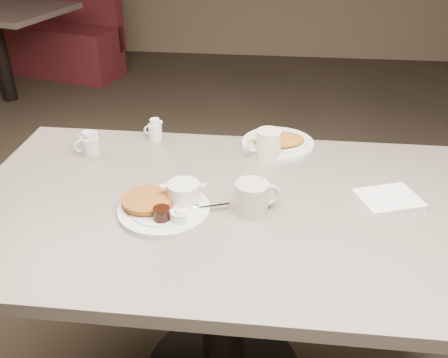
# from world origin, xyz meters

# --- Properties ---
(diner_table) EXTENTS (1.50, 0.90, 0.75)m
(diner_table) POSITION_xyz_m (0.00, 0.00, 0.58)
(diner_table) COLOR slate
(diner_table) RESTS_ON ground
(main_plate) EXTENTS (0.33, 0.31, 0.07)m
(main_plate) POSITION_xyz_m (-0.16, -0.05, 0.77)
(main_plate) COLOR silver
(main_plate) RESTS_ON diner_table
(coffee_mug_near) EXTENTS (0.14, 0.12, 0.09)m
(coffee_mug_near) POSITION_xyz_m (0.09, -0.03, 0.80)
(coffee_mug_near) COLOR #B5AA9B
(coffee_mug_near) RESTS_ON diner_table
(napkin) EXTENTS (0.20, 0.18, 0.02)m
(napkin) POSITION_xyz_m (0.47, 0.06, 0.76)
(napkin) COLOR silver
(napkin) RESTS_ON diner_table
(coffee_mug_far) EXTENTS (0.12, 0.09, 0.10)m
(coffee_mug_far) POSITION_xyz_m (0.11, 0.29, 0.80)
(coffee_mug_far) COLOR silver
(coffee_mug_far) RESTS_ON diner_table
(creamer_left) EXTENTS (0.09, 0.07, 0.08)m
(creamer_left) POSITION_xyz_m (-0.48, 0.26, 0.79)
(creamer_left) COLOR silver
(creamer_left) RESTS_ON diner_table
(creamer_right) EXTENTS (0.07, 0.06, 0.08)m
(creamer_right) POSITION_xyz_m (-0.29, 0.39, 0.79)
(creamer_right) COLOR white
(creamer_right) RESTS_ON diner_table
(hash_plate) EXTENTS (0.30, 0.30, 0.04)m
(hash_plate) POSITION_xyz_m (0.15, 0.39, 0.76)
(hash_plate) COLOR white
(hash_plate) RESTS_ON diner_table
(booth_back_left) EXTENTS (1.44, 1.58, 1.12)m
(booth_back_left) POSITION_xyz_m (-1.89, 3.18, 0.41)
(booth_back_left) COLOR maroon
(booth_back_left) RESTS_ON ground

